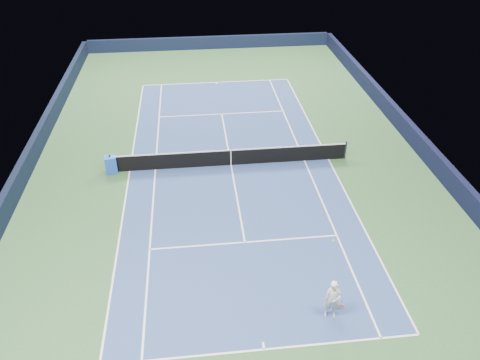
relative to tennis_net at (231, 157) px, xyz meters
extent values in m
plane|color=#2E532D|center=(0.00, 0.00, -0.50)|extent=(40.00, 40.00, 0.00)
cube|color=black|center=(0.00, 19.82, 0.05)|extent=(22.00, 0.35, 1.10)
cube|color=black|center=(10.82, 0.00, 0.05)|extent=(0.35, 40.00, 1.10)
cube|color=black|center=(-10.82, 0.00, 0.05)|extent=(0.35, 40.00, 1.10)
cube|color=navy|center=(0.00, 0.00, -0.50)|extent=(10.97, 23.77, 0.01)
cube|color=white|center=(0.00, 11.88, -0.50)|extent=(10.97, 0.08, 0.00)
cube|color=white|center=(0.00, -11.88, -0.50)|extent=(10.97, 0.08, 0.00)
cube|color=white|center=(5.49, 0.00, -0.50)|extent=(0.08, 23.77, 0.00)
cube|color=white|center=(-5.49, 0.00, -0.50)|extent=(0.08, 23.77, 0.00)
cube|color=white|center=(4.12, 0.00, -0.50)|extent=(0.08, 23.77, 0.00)
cube|color=white|center=(-4.12, 0.00, -0.50)|extent=(0.08, 23.77, 0.00)
cube|color=white|center=(0.00, 6.40, -0.50)|extent=(8.23, 0.08, 0.00)
cube|color=white|center=(0.00, -6.40, -0.50)|extent=(8.23, 0.08, 0.00)
cube|color=white|center=(0.00, 0.00, -0.50)|extent=(0.08, 12.80, 0.00)
cube|color=white|center=(0.00, 11.73, -0.50)|extent=(0.08, 0.30, 0.00)
cube|color=white|center=(0.00, -11.73, -0.50)|extent=(0.08, 0.30, 0.00)
cylinder|color=black|center=(-6.40, 0.00, 0.03)|extent=(0.10, 0.10, 1.07)
cylinder|color=black|center=(6.40, 0.00, 0.03)|extent=(0.10, 0.10, 1.07)
cube|color=black|center=(0.00, 0.00, -0.05)|extent=(12.80, 0.03, 0.91)
cube|color=white|center=(0.00, 0.00, 0.44)|extent=(12.80, 0.04, 0.06)
cube|color=white|center=(0.00, 0.00, -0.05)|extent=(0.05, 0.04, 0.91)
cube|color=blue|center=(-6.40, -0.02, -0.02)|extent=(0.67, 0.63, 0.97)
cube|color=silver|center=(-6.11, -0.02, -0.05)|extent=(0.08, 0.43, 0.43)
imported|color=silver|center=(2.62, -10.70, 0.32)|extent=(0.67, 0.51, 1.64)
cylinder|color=pink|center=(2.94, -10.75, 0.20)|extent=(0.03, 0.03, 0.27)
cylinder|color=black|center=(2.94, -10.75, -0.04)|extent=(0.27, 0.02, 0.27)
cylinder|color=#CA8296|center=(2.94, -10.75, -0.04)|extent=(0.29, 0.03, 0.29)
sphere|color=#C8EF32|center=(2.72, -9.70, 2.22)|extent=(0.07, 0.07, 0.07)
camera|label=1|loc=(-1.92, -21.68, 13.14)|focal=35.00mm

